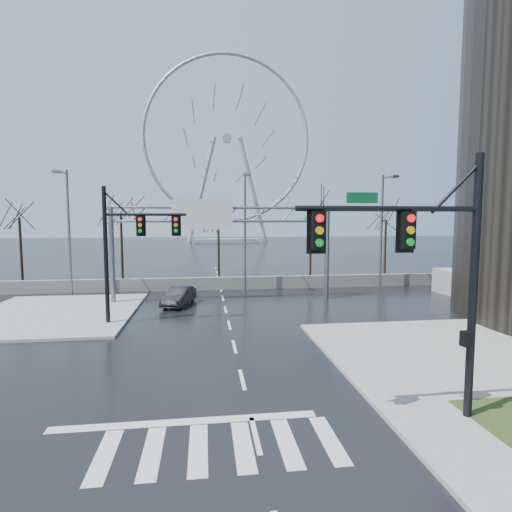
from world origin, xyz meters
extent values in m
plane|color=black|center=(0.00, 0.00, 0.00)|extent=(260.00, 260.00, 0.00)
cube|color=gray|center=(10.00, 2.00, 0.07)|extent=(12.00, 10.00, 0.15)
cube|color=gray|center=(-11.00, 12.00, 0.07)|extent=(10.00, 12.00, 0.15)
cube|color=slate|center=(0.00, 20.00, 0.55)|extent=(52.00, 0.50, 1.10)
cylinder|color=black|center=(6.50, -4.00, 4.00)|extent=(0.24, 0.24, 8.00)
cylinder|color=black|center=(3.80, -4.00, 6.40)|extent=(5.40, 0.16, 0.16)
cube|color=black|center=(4.30, -4.15, 5.80)|extent=(0.35, 0.28, 1.05)
cube|color=black|center=(1.70, -4.15, 5.80)|extent=(0.35, 0.28, 1.05)
cylinder|color=black|center=(-7.00, 9.00, 4.00)|extent=(0.24, 0.24, 8.00)
cylinder|color=black|center=(-4.70, 9.00, 6.40)|extent=(4.60, 0.16, 0.16)
cube|color=black|center=(-5.00, 8.85, 5.80)|extent=(0.35, 0.28, 1.05)
cube|color=black|center=(-3.00, 8.85, 5.80)|extent=(0.35, 0.28, 1.05)
cylinder|color=slate|center=(-8.00, 15.00, 3.50)|extent=(0.36, 0.36, 7.00)
cylinder|color=slate|center=(8.00, 15.00, 3.50)|extent=(0.36, 0.36, 7.00)
cylinder|color=slate|center=(0.00, 15.00, 7.00)|extent=(16.00, 0.20, 0.20)
cylinder|color=slate|center=(0.00, 15.00, 6.00)|extent=(16.00, 0.20, 0.20)
cube|color=#0A4B26|center=(-1.50, 14.85, 6.50)|extent=(4.20, 0.10, 2.00)
cube|color=silver|center=(-1.50, 14.79, 6.50)|extent=(4.40, 0.02, 2.20)
cylinder|color=slate|center=(-12.00, 18.50, 5.00)|extent=(0.20, 0.20, 10.00)
cylinder|color=slate|center=(-12.00, 17.40, 9.70)|extent=(0.12, 2.20, 0.12)
cube|color=slate|center=(-12.00, 16.40, 9.60)|extent=(0.50, 0.70, 0.18)
cylinder|color=slate|center=(2.00, 18.50, 5.00)|extent=(0.20, 0.20, 10.00)
cylinder|color=slate|center=(2.00, 17.40, 9.70)|extent=(0.12, 2.20, 0.12)
cube|color=slate|center=(2.00, 16.40, 9.60)|extent=(0.50, 0.70, 0.18)
cylinder|color=slate|center=(14.00, 18.50, 5.00)|extent=(0.20, 0.20, 10.00)
cylinder|color=slate|center=(14.00, 17.40, 9.70)|extent=(0.12, 2.20, 0.12)
cube|color=slate|center=(14.00, 16.40, 9.60)|extent=(0.50, 0.70, 0.18)
cylinder|color=black|center=(-18.00, 24.00, 3.15)|extent=(0.24, 0.24, 6.30)
cylinder|color=black|center=(-9.00, 23.50, 3.38)|extent=(0.24, 0.24, 6.75)
cylinder|color=black|center=(0.00, 24.50, 2.93)|extent=(0.24, 0.24, 5.85)
cylinder|color=black|center=(9.00, 23.50, 3.51)|extent=(0.24, 0.24, 7.02)
cylinder|color=black|center=(17.00, 24.00, 3.06)|extent=(0.24, 0.24, 6.12)
cube|color=gray|center=(5.00, 95.00, 0.50)|extent=(18.00, 6.00, 1.00)
torus|color=#B2B2B7|center=(5.00, 95.00, 28.00)|extent=(45.00, 1.00, 45.00)
cylinder|color=#B2B2B7|center=(5.00, 95.00, 28.00)|extent=(2.40, 1.50, 2.40)
cylinder|color=#B2B2B7|center=(-2.00, 95.00, 14.00)|extent=(8.28, 1.20, 28.82)
cylinder|color=#B2B2B7|center=(12.00, 95.00, 14.00)|extent=(8.28, 1.20, 28.82)
imported|color=black|center=(-3.23, 13.89, 0.66)|extent=(2.45, 4.22, 1.31)
camera|label=1|loc=(-1.37, -14.72, 6.08)|focal=28.00mm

